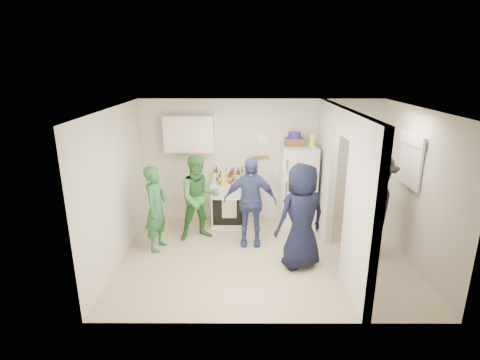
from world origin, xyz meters
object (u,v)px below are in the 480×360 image
person_green_center (199,198)px  person_navy (301,217)px  person_denim (250,202)px  person_green_left (156,209)px  wicker_basket (294,142)px  fridge (298,187)px  yellow_cup_stack_top (312,141)px  blue_bowl (294,135)px  person_nook (374,206)px  stove (230,204)px

person_green_center → person_navy: person_navy is taller
person_green_center → person_denim: (0.92, -0.23, 0.02)m
person_green_left → person_navy: 2.48m
wicker_basket → fridge: bearing=-26.6°
yellow_cup_stack_top → person_denim: 1.68m
blue_bowl → person_navy: 1.93m
fridge → person_navy: bearing=-96.3°
fridge → person_denim: bearing=-139.7°
person_nook → fridge: bearing=-125.1°
person_green_left → yellow_cup_stack_top: bearing=-58.8°
blue_bowl → person_green_left: size_ratio=0.16×
person_green_center → person_nook: (2.97, -0.63, 0.10)m
person_green_left → blue_bowl: bearing=-53.7°
stove → wicker_basket: 1.78m
wicker_basket → person_nook: size_ratio=0.20×
person_denim → blue_bowl: bearing=46.4°
wicker_basket → person_navy: size_ratio=0.20×
person_denim → person_nook: size_ratio=0.91×
fridge → wicker_basket: size_ratio=4.68×
stove → person_denim: person_denim is taller
stove → fridge: (1.35, -0.03, 0.37)m
fridge → blue_bowl: bearing=153.4°
stove → person_navy: (1.17, -1.64, 0.41)m
fridge → person_navy: person_navy is taller
person_nook → blue_bowl: bearing=-123.7°
fridge → person_nook: (1.08, -1.22, 0.08)m
wicker_basket → person_green_center: bearing=-160.4°
person_green_center → person_nook: person_nook is taller
stove → fridge: size_ratio=0.54×
blue_bowl → yellow_cup_stack_top: (0.32, -0.15, -0.08)m
stove → person_green_center: person_green_center is taller
person_denim → person_nook: 2.09m
fridge → stove: bearing=178.7°
wicker_basket → person_navy: (-0.08, -1.66, -0.86)m
stove → wicker_basket: (1.25, 0.02, 1.27)m
person_navy → person_green_center: bearing=-55.1°
fridge → wicker_basket: bearing=153.4°
yellow_cup_stack_top → person_green_left: (-2.81, -0.92, -1.01)m
person_navy → person_nook: 1.32m
fridge → person_nook: 1.63m
yellow_cup_stack_top → person_green_left: size_ratio=0.17×
stove → person_navy: bearing=-54.5°
stove → blue_bowl: 1.87m
stove → wicker_basket: wicker_basket is taller
blue_bowl → person_denim: 1.60m
person_navy → person_denim: bearing=-69.4°
person_green_center → person_denim: size_ratio=0.98×
blue_bowl → person_green_center: bearing=-160.4°
blue_bowl → person_nook: blue_bowl is taller
person_navy → yellow_cup_stack_top: bearing=-129.0°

